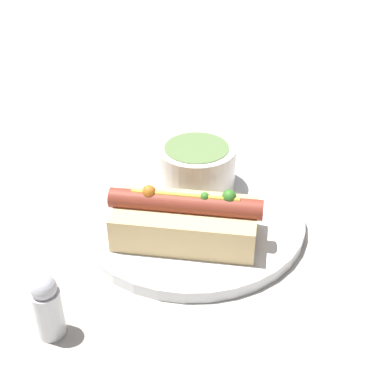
{
  "coord_description": "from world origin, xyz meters",
  "views": [
    {
      "loc": [
        0.31,
        -0.4,
        0.38
      ],
      "look_at": [
        0.0,
        0.0,
        0.05
      ],
      "focal_mm": 50.0,
      "sensor_mm": 36.0,
      "label": 1
    }
  ],
  "objects_px": {
    "hot_dog": "(186,220)",
    "salt_shaker": "(51,309)",
    "soup_bowl": "(197,165)",
    "spoon": "(169,181)"
  },
  "relations": [
    {
      "from": "hot_dog",
      "to": "salt_shaker",
      "type": "distance_m",
      "value": 0.17
    },
    {
      "from": "soup_bowl",
      "to": "salt_shaker",
      "type": "distance_m",
      "value": 0.27
    },
    {
      "from": "spoon",
      "to": "salt_shaker",
      "type": "distance_m",
      "value": 0.26
    },
    {
      "from": "soup_bowl",
      "to": "salt_shaker",
      "type": "height_order",
      "value": "soup_bowl"
    },
    {
      "from": "hot_dog",
      "to": "soup_bowl",
      "type": "distance_m",
      "value": 0.11
    },
    {
      "from": "soup_bowl",
      "to": "salt_shaker",
      "type": "xyz_separation_m",
      "value": [
        0.04,
        -0.26,
        -0.01
      ]
    },
    {
      "from": "soup_bowl",
      "to": "salt_shaker",
      "type": "bearing_deg",
      "value": -82.14
    },
    {
      "from": "hot_dog",
      "to": "salt_shaker",
      "type": "bearing_deg",
      "value": -124.88
    },
    {
      "from": "spoon",
      "to": "salt_shaker",
      "type": "xyz_separation_m",
      "value": [
        0.07,
        -0.25,
        0.02
      ]
    },
    {
      "from": "hot_dog",
      "to": "salt_shaker",
      "type": "relative_size",
      "value": 2.49
    }
  ]
}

